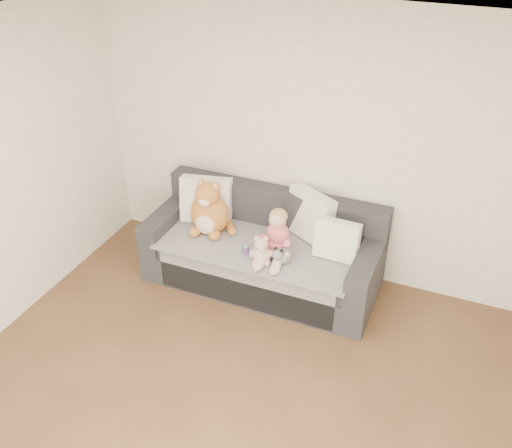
{
  "coord_description": "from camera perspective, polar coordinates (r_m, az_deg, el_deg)",
  "views": [
    {
      "loc": [
        1.25,
        -2.09,
        3.46
      ],
      "look_at": [
        -0.42,
        1.87,
        0.75
      ],
      "focal_mm": 40.0,
      "sensor_mm": 36.0,
      "label": 1
    }
  ],
  "objects": [
    {
      "name": "sippy_cup",
      "position": [
        5.15,
        -1.0,
        -2.45
      ],
      "size": [
        0.09,
        0.06,
        0.1
      ],
      "rotation": [
        0.0,
        0.0,
        0.06
      ],
      "color": "#6A399D",
      "rests_on": "sofa"
    },
    {
      "name": "sofa",
      "position": [
        5.47,
        0.78,
        -2.92
      ],
      "size": [
        2.2,
        0.94,
        0.85
      ],
      "color": "#28292E",
      "rests_on": "ground"
    },
    {
      "name": "cushion_right_front",
      "position": [
        5.09,
        8.1,
        -1.59
      ],
      "size": [
        0.4,
        0.19,
        0.37
      ],
      "rotation": [
        0.0,
        0.0,
        -0.04
      ],
      "color": "silver",
      "rests_on": "sofa"
    },
    {
      "name": "cushion_left",
      "position": [
        5.58,
        -5.01,
        2.44
      ],
      "size": [
        0.53,
        0.32,
        0.47
      ],
      "rotation": [
        0.0,
        0.0,
        0.22
      ],
      "color": "silver",
      "rests_on": "sofa"
    },
    {
      "name": "teddy_bear",
      "position": [
        5.01,
        0.54,
        -2.82
      ],
      "size": [
        0.21,
        0.17,
        0.28
      ],
      "rotation": [
        0.0,
        0.0,
        0.4
      ],
      "color": "tan",
      "rests_on": "sofa"
    },
    {
      "name": "toddler",
      "position": [
        5.06,
        2.05,
        -1.33
      ],
      "size": [
        0.33,
        0.47,
        0.46
      ],
      "rotation": [
        0.0,
        0.0,
        0.05
      ],
      "color": "#E9528D",
      "rests_on": "sofa"
    },
    {
      "name": "room_shell",
      "position": [
        3.54,
        -2.89,
        -5.43
      ],
      "size": [
        5.0,
        5.0,
        5.0
      ],
      "color": "brown",
      "rests_on": "ground"
    },
    {
      "name": "cushion_right_back",
      "position": [
        5.34,
        5.39,
        0.91
      ],
      "size": [
        0.54,
        0.43,
        0.46
      ],
      "rotation": [
        0.0,
        0.0,
        -0.5
      ],
      "color": "silver",
      "rests_on": "sofa"
    },
    {
      "name": "plush_cow",
      "position": [
        5.03,
        2.64,
        -3.11
      ],
      "size": [
        0.15,
        0.23,
        0.19
      ],
      "rotation": [
        0.0,
        0.0,
        -0.22
      ],
      "color": "white",
      "rests_on": "sofa"
    },
    {
      "name": "plush_cat",
      "position": [
        5.41,
        -4.7,
        1.26
      ],
      "size": [
        0.47,
        0.42,
        0.58
      ],
      "rotation": [
        0.0,
        0.0,
        0.11
      ],
      "color": "#B77128",
      "rests_on": "sofa"
    }
  ]
}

